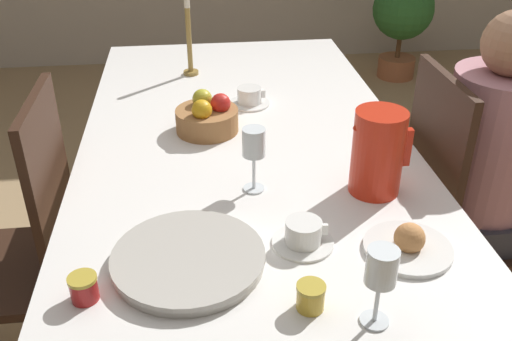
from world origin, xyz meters
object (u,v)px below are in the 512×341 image
serving_tray (188,259)px  fruit_bowl (207,117)px  teacup_near_person (303,235)px  chair_person_side (458,213)px  person_seated (498,164)px  teacup_across (249,97)px  red_pitcher (378,152)px  wine_glass_water (254,146)px  jam_jar_amber (84,287)px  chair_opposite (23,250)px  bread_plate (409,244)px  candlestick_tall (189,44)px  potted_plant (403,16)px  jam_jar_red (311,295)px  wine_glass_juice (381,271)px

serving_tray → fruit_bowl: (0.07, 0.67, 0.03)m
teacup_near_person → fruit_bowl: size_ratio=0.72×
chair_person_side → teacup_near_person: 0.79m
person_seated → teacup_across: bearing=-118.7°
chair_person_side → person_seated: size_ratio=0.85×
red_pitcher → serving_tray: size_ratio=0.67×
red_pitcher → teacup_near_person: bearing=-137.9°
chair_person_side → person_seated: (0.10, -0.01, 0.18)m
chair_person_side → wine_glass_water: chair_person_side is taller
jam_jar_amber → red_pitcher: bearing=25.4°
teacup_across → jam_jar_amber: bearing=-115.0°
chair_opposite → wine_glass_water: bearing=-101.6°
person_seated → bread_plate: person_seated is taller
chair_person_side → candlestick_tall: 1.18m
teacup_near_person → bread_plate: (0.23, -0.05, -0.01)m
chair_opposite → teacup_across: size_ratio=6.95×
red_pitcher → potted_plant: red_pitcher is taller
teacup_across → potted_plant: (1.37, 2.17, -0.33)m
chair_opposite → jam_jar_amber: chair_opposite is taller
teacup_across → jam_jar_red: teacup_across is taller
teacup_across → jam_jar_red: bearing=-89.4°
teacup_across → fruit_bowl: bearing=-128.8°
chair_opposite → teacup_near_person: bearing=-117.0°
wine_glass_water → fruit_bowl: bearing=105.9°
person_seated → teacup_across: (-0.74, 0.41, 0.09)m
candlestick_tall → jam_jar_amber: bearing=-100.8°
teacup_across → jam_jar_amber: size_ratio=2.44×
teacup_across → serving_tray: teacup_across is taller
wine_glass_juice → teacup_near_person: (-0.09, 0.26, -0.10)m
fruit_bowl → bread_plate: bearing=-57.8°
teacup_across → candlestick_tall: (-0.20, 0.33, 0.10)m
serving_tray → potted_plant: size_ratio=0.46×
bread_plate → jam_jar_red: bearing=-149.2°
wine_glass_water → candlestick_tall: (-0.15, 0.89, -0.01)m
wine_glass_water → serving_tray: (-0.18, -0.30, -0.12)m
wine_glass_juice → potted_plant: (1.24, 3.25, -0.43)m
person_seated → teacup_across: person_seated is taller
red_pitcher → wine_glass_water: size_ratio=1.27×
red_pitcher → jam_jar_amber: bearing=-154.6°
wine_glass_juice → fruit_bowl: (-0.28, 0.88, -0.08)m
teacup_near_person → jam_jar_red: (-0.03, -0.21, 0.01)m
chair_opposite → red_pitcher: (1.00, -0.18, 0.37)m
jam_jar_red → fruit_bowl: 0.85m
red_pitcher → fruit_bowl: bearing=135.6°
chair_opposite → wine_glass_juice: (0.86, -0.65, 0.38)m
wine_glass_water → fruit_bowl: 0.40m
teacup_near_person → teacup_across: 0.82m
wine_glass_juice → bread_plate: wine_glass_juice is taller
chair_person_side → teacup_near_person: chair_person_side is taller
wine_glass_water → jam_jar_red: 0.47m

